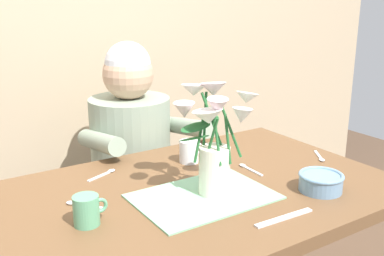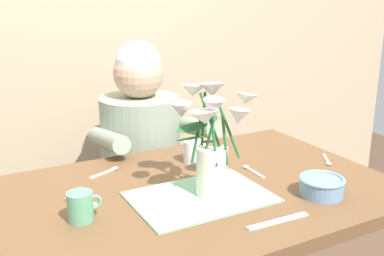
{
  "view_description": "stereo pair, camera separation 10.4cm",
  "coord_description": "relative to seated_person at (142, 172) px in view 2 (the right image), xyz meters",
  "views": [
    {
      "loc": [
        -0.73,
        -1.07,
        1.31
      ],
      "look_at": [
        0.0,
        0.05,
        0.92
      ],
      "focal_mm": 42.53,
      "sensor_mm": 36.0,
      "label": 1
    },
    {
      "loc": [
        -0.64,
        -1.13,
        1.31
      ],
      "look_at": [
        0.0,
        0.05,
        0.92
      ],
      "focal_mm": 42.53,
      "sensor_mm": 36.0,
      "label": 2
    }
  ],
  "objects": [
    {
      "name": "wood_panel_backdrop",
      "position": [
        -0.06,
        0.43,
        0.69
      ],
      "size": [
        4.0,
        0.1,
        2.5
      ],
      "primitive_type": "cube",
      "color": "tan",
      "rests_on": "ground_plane"
    },
    {
      "name": "dining_table",
      "position": [
        -0.06,
        -0.62,
        0.08
      ],
      "size": [
        1.2,
        0.8,
        0.74
      ],
      "color": "brown",
      "rests_on": "ground_plane"
    },
    {
      "name": "seated_person",
      "position": [
        0.0,
        0.0,
        0.0
      ],
      "size": [
        0.45,
        0.47,
        1.14
      ],
      "rotation": [
        0.0,
        0.0,
        0.06
      ],
      "color": "#4C4C56",
      "rests_on": "ground_plane"
    },
    {
      "name": "striped_placemat",
      "position": [
        -0.09,
        -0.68,
        0.18
      ],
      "size": [
        0.4,
        0.28,
        0.0
      ],
      "primitive_type": "cube",
      "color": "#7AB289",
      "rests_on": "dining_table"
    },
    {
      "name": "flower_vase",
      "position": [
        -0.06,
        -0.67,
        0.36
      ],
      "size": [
        0.27,
        0.23,
        0.33
      ],
      "color": "silver",
      "rests_on": "dining_table"
    },
    {
      "name": "ceramic_bowl",
      "position": [
        0.23,
        -0.83,
        0.21
      ],
      "size": [
        0.14,
        0.14,
        0.06
      ],
      "color": "#6689A8",
      "rests_on": "dining_table"
    },
    {
      "name": "dinner_knife",
      "position": [
        0.01,
        -0.91,
        0.18
      ],
      "size": [
        0.19,
        0.02,
        0.0
      ],
      "primitive_type": "cube",
      "rotation": [
        0.0,
        0.0,
        -0.04
      ],
      "color": "silver",
      "rests_on": "dining_table"
    },
    {
      "name": "tea_cup",
      "position": [
        -0.44,
        -0.65,
        0.22
      ],
      "size": [
        0.09,
        0.07,
        0.08
      ],
      "color": "#569970",
      "rests_on": "dining_table"
    },
    {
      "name": "coffee_cup",
      "position": [
        0.03,
        -0.41,
        0.22
      ],
      "size": [
        0.09,
        0.07,
        0.08
      ],
      "color": "silver",
      "rests_on": "dining_table"
    },
    {
      "name": "spoon_0",
      "position": [
        -0.42,
        -0.53,
        0.18
      ],
      "size": [
        0.09,
        0.1,
        0.01
      ],
      "color": "silver",
      "rests_on": "dining_table"
    },
    {
      "name": "spoon_1",
      "position": [
        0.17,
        -0.57,
        0.18
      ],
      "size": [
        0.02,
        0.12,
        0.01
      ],
      "color": "silver",
      "rests_on": "dining_table"
    },
    {
      "name": "spoon_2",
      "position": [
        0.45,
        -0.64,
        0.18
      ],
      "size": [
        0.08,
        0.11,
        0.01
      ],
      "color": "silver",
      "rests_on": "dining_table"
    },
    {
      "name": "spoon_3",
      "position": [
        -0.26,
        -0.35,
        0.18
      ],
      "size": [
        0.12,
        0.06,
        0.01
      ],
      "color": "silver",
      "rests_on": "dining_table"
    }
  ]
}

